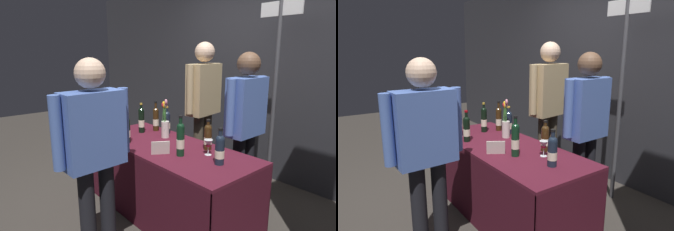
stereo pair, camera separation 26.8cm
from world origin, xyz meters
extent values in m
plane|color=#38332D|center=(0.00, 0.00, 0.00)|extent=(12.00, 12.00, 0.00)
cube|color=#2D2D33|center=(0.00, 1.63, 1.33)|extent=(7.85, 0.12, 2.66)
cube|color=#4C1423|center=(0.00, 0.00, 0.72)|extent=(1.79, 0.75, 0.02)
cube|color=#3E101D|center=(0.00, -0.37, 0.35)|extent=(1.79, 0.01, 0.70)
cube|color=#3E101D|center=(0.00, 0.37, 0.35)|extent=(1.79, 0.01, 0.70)
cube|color=#3E101D|center=(-0.89, 0.00, 0.35)|extent=(0.01, 0.75, 0.70)
cube|color=#3E101D|center=(0.89, 0.00, 0.35)|extent=(0.01, 0.75, 0.70)
cylinder|color=#192333|center=(0.62, 0.02, 0.83)|extent=(0.08, 0.08, 0.21)
sphere|color=#192333|center=(0.62, 0.02, 0.94)|extent=(0.08, 0.08, 0.08)
cylinder|color=#192333|center=(0.62, 0.02, 0.98)|extent=(0.03, 0.03, 0.08)
cylinder|color=black|center=(0.62, 0.02, 1.02)|extent=(0.04, 0.04, 0.02)
cylinder|color=beige|center=(0.62, 0.02, 0.82)|extent=(0.08, 0.08, 0.07)
cylinder|color=#38230F|center=(0.32, 0.21, 0.83)|extent=(0.07, 0.07, 0.20)
sphere|color=#38230F|center=(0.32, 0.21, 0.93)|extent=(0.07, 0.07, 0.07)
cylinder|color=#38230F|center=(0.32, 0.21, 0.97)|extent=(0.03, 0.03, 0.07)
cylinder|color=black|center=(0.32, 0.21, 1.01)|extent=(0.03, 0.03, 0.02)
cylinder|color=beige|center=(0.32, 0.21, 0.81)|extent=(0.07, 0.07, 0.06)
cylinder|color=black|center=(-0.34, -0.25, 0.84)|extent=(0.07, 0.07, 0.22)
sphere|color=black|center=(-0.34, -0.25, 0.95)|extent=(0.07, 0.07, 0.07)
cylinder|color=black|center=(-0.34, -0.25, 0.99)|extent=(0.03, 0.03, 0.08)
cylinder|color=maroon|center=(-0.34, -0.25, 1.04)|extent=(0.03, 0.03, 0.02)
cylinder|color=beige|center=(-0.34, -0.25, 0.82)|extent=(0.07, 0.07, 0.07)
cylinder|color=black|center=(-0.55, 0.08, 0.85)|extent=(0.07, 0.07, 0.25)
sphere|color=black|center=(-0.55, 0.08, 0.98)|extent=(0.06, 0.06, 0.06)
cylinder|color=black|center=(-0.55, 0.08, 1.01)|extent=(0.03, 0.03, 0.07)
cylinder|color=#B7932D|center=(-0.55, 0.08, 1.05)|extent=(0.03, 0.03, 0.02)
cylinder|color=beige|center=(-0.55, 0.08, 0.83)|extent=(0.07, 0.07, 0.08)
cylinder|color=#192333|center=(-0.33, 0.26, 0.84)|extent=(0.08, 0.08, 0.22)
sphere|color=#192333|center=(-0.33, 0.26, 0.94)|extent=(0.07, 0.07, 0.07)
cylinder|color=#192333|center=(-0.33, 0.26, 0.98)|extent=(0.03, 0.03, 0.07)
cylinder|color=#B7932D|center=(-0.33, 0.26, 1.03)|extent=(0.03, 0.03, 0.02)
cylinder|color=beige|center=(-0.33, 0.26, 0.82)|extent=(0.08, 0.08, 0.07)
cylinder|color=black|center=(0.27, -0.09, 0.86)|extent=(0.07, 0.07, 0.26)
sphere|color=black|center=(0.27, -0.09, 0.99)|extent=(0.07, 0.07, 0.07)
cylinder|color=black|center=(0.27, -0.09, 1.03)|extent=(0.03, 0.03, 0.08)
cylinder|color=black|center=(0.27, -0.09, 1.08)|extent=(0.03, 0.03, 0.02)
cylinder|color=beige|center=(0.27, -0.09, 0.84)|extent=(0.07, 0.07, 0.08)
cylinder|color=#192333|center=(-0.56, -0.22, 0.85)|extent=(0.07, 0.07, 0.23)
sphere|color=#192333|center=(-0.56, -0.22, 0.96)|extent=(0.06, 0.06, 0.06)
cylinder|color=#192333|center=(-0.56, -0.22, 1.01)|extent=(0.03, 0.03, 0.09)
cylinder|color=maroon|center=(-0.56, -0.22, 1.06)|extent=(0.03, 0.03, 0.02)
cylinder|color=beige|center=(-0.56, -0.22, 0.83)|extent=(0.07, 0.07, 0.07)
cylinder|color=#38230F|center=(-0.50, 0.25, 0.85)|extent=(0.07, 0.07, 0.23)
sphere|color=#38230F|center=(-0.50, 0.25, 0.96)|extent=(0.06, 0.06, 0.06)
cylinder|color=#38230F|center=(-0.50, 0.25, 1.01)|extent=(0.03, 0.03, 0.09)
cylinder|color=black|center=(-0.50, 0.25, 1.06)|extent=(0.03, 0.03, 0.02)
cylinder|color=beige|center=(-0.50, 0.25, 0.83)|extent=(0.07, 0.07, 0.08)
cylinder|color=silver|center=(0.42, 0.11, 0.73)|extent=(0.06, 0.06, 0.00)
cylinder|color=silver|center=(0.42, 0.11, 0.77)|extent=(0.01, 0.01, 0.07)
cone|color=silver|center=(0.42, 0.11, 0.83)|extent=(0.08, 0.08, 0.07)
cylinder|color=#590C19|center=(0.42, 0.11, 0.82)|extent=(0.04, 0.04, 0.02)
cylinder|color=silver|center=(-0.23, 0.16, 0.82)|extent=(0.08, 0.08, 0.18)
cylinder|color=#38722D|center=(-0.22, 0.16, 0.95)|extent=(0.01, 0.01, 0.26)
ellipsoid|color=pink|center=(-0.22, 0.16, 1.08)|extent=(0.03, 0.03, 0.05)
cylinder|color=#38722D|center=(-0.25, 0.14, 0.95)|extent=(0.02, 0.04, 0.27)
ellipsoid|color=gold|center=(-0.25, 0.16, 1.09)|extent=(0.03, 0.03, 0.05)
cylinder|color=#38722D|center=(-0.25, 0.16, 0.95)|extent=(0.03, 0.01, 0.26)
ellipsoid|color=red|center=(-0.26, 0.15, 1.08)|extent=(0.03, 0.03, 0.05)
cylinder|color=#38722D|center=(-0.22, 0.15, 0.97)|extent=(0.04, 0.02, 0.30)
ellipsoid|color=pink|center=(-0.21, 0.15, 1.12)|extent=(0.03, 0.03, 0.05)
cylinder|color=#38722D|center=(-0.23, 0.14, 0.94)|extent=(0.05, 0.04, 0.25)
ellipsoid|color=gold|center=(-0.25, 0.16, 1.07)|extent=(0.03, 0.03, 0.05)
cube|color=silver|center=(0.14, -0.21, 0.79)|extent=(0.11, 0.15, 0.12)
cylinder|color=black|center=(0.41, 0.73, 0.40)|extent=(0.12, 0.12, 0.81)
cylinder|color=black|center=(0.42, 0.57, 0.40)|extent=(0.12, 0.12, 0.81)
cube|color=#4C6BB7|center=(0.42, 0.65, 1.09)|extent=(0.22, 0.42, 0.57)
sphere|color=brown|center=(0.42, 0.65, 1.51)|extent=(0.22, 0.22, 0.22)
cylinder|color=#4C6BB7|center=(0.41, 0.90, 1.12)|extent=(0.08, 0.08, 0.53)
cylinder|color=#4C6BB7|center=(0.42, 0.40, 1.12)|extent=(0.08, 0.08, 0.53)
cylinder|color=#4C4233|center=(-0.36, 0.96, 0.43)|extent=(0.12, 0.12, 0.86)
cylinder|color=#4C4233|center=(-0.33, 0.77, 0.43)|extent=(0.12, 0.12, 0.86)
cube|color=tan|center=(-0.35, 0.87, 1.17)|extent=(0.28, 0.50, 0.61)
sphere|color=beige|center=(-0.35, 0.87, 1.61)|extent=(0.24, 0.24, 0.24)
cylinder|color=tan|center=(-0.39, 1.14, 1.19)|extent=(0.08, 0.08, 0.56)
cylinder|color=tan|center=(-0.31, 0.59, 1.19)|extent=(0.08, 0.08, 0.56)
cylinder|color=black|center=(0.14, -0.92, 0.40)|extent=(0.12, 0.12, 0.79)
cylinder|color=black|center=(0.14, -0.74, 0.40)|extent=(0.12, 0.12, 0.79)
cube|color=#4C6BB7|center=(0.14, -0.83, 1.07)|extent=(0.23, 0.45, 0.56)
sphere|color=beige|center=(0.14, -0.83, 1.48)|extent=(0.22, 0.22, 0.22)
cylinder|color=#4C6BB7|center=(0.15, -1.10, 1.09)|extent=(0.08, 0.08, 0.52)
cylinder|color=#4C6BB7|center=(0.13, -0.56, 1.09)|extent=(0.08, 0.08, 0.52)
cylinder|color=#47474C|center=(0.40, 1.18, 1.08)|extent=(0.04, 0.04, 2.16)
cube|color=silver|center=(0.40, 1.18, 2.05)|extent=(0.46, 0.02, 0.15)
camera|label=1|loc=(2.03, -1.73, 1.63)|focal=30.93mm
camera|label=2|loc=(2.20, -1.51, 1.63)|focal=30.93mm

